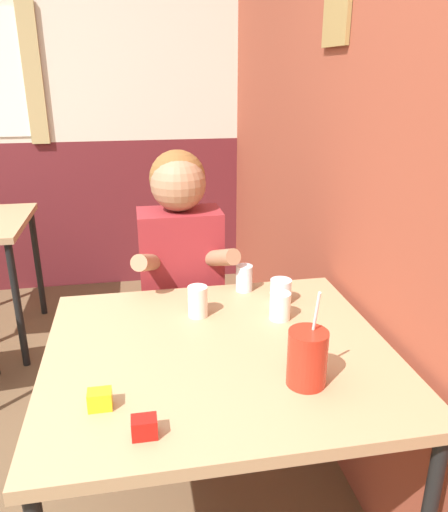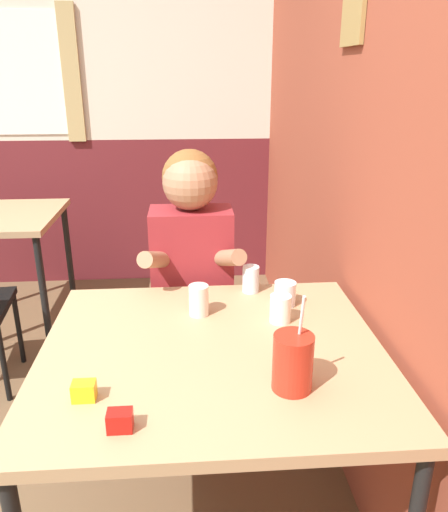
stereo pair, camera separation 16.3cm
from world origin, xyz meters
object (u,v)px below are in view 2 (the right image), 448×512
main_table (213,365)px  person_seated (193,287)px  background_table (5,230)px  cocktail_pitcher (293,362)px

main_table → person_seated: size_ratio=0.82×
background_table → person_seated: (1.12, -0.99, 0.02)m
main_table → background_table: same height
cocktail_pitcher → main_table: bearing=132.3°
background_table → cocktail_pitcher: bearing=-53.4°
background_table → person_seated: person_seated is taller
cocktail_pitcher → person_seated: bearing=106.5°
background_table → person_seated: 1.49m
person_seated → main_table: bearing=-85.3°
background_table → cocktail_pitcher: size_ratio=2.78×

